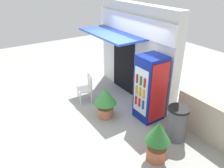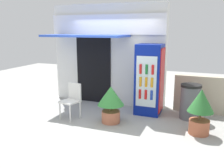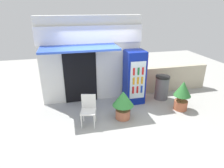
% 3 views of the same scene
% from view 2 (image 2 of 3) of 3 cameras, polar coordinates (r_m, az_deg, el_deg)
% --- Properties ---
extents(ground, '(16.00, 16.00, 0.00)m').
position_cam_2_polar(ground, '(6.15, -3.87, -8.26)').
color(ground, '#A3A39E').
extents(storefront_building, '(3.45, 1.37, 2.93)m').
position_cam_2_polar(storefront_building, '(7.29, -1.12, 7.30)').
color(storefront_building, silver).
rests_on(storefront_building, ground).
extents(drink_cooler, '(0.67, 0.71, 1.84)m').
position_cam_2_polar(drink_cooler, '(6.41, 8.81, 1.06)').
color(drink_cooler, navy).
rests_on(drink_cooler, ground).
extents(plastic_chair, '(0.50, 0.50, 0.89)m').
position_cam_2_polar(plastic_chair, '(6.19, -9.41, -3.30)').
color(plastic_chair, silver).
rests_on(plastic_chair, ground).
extents(potted_plant_near_shop, '(0.64, 0.64, 0.89)m').
position_cam_2_polar(potted_plant_near_shop, '(5.77, -0.29, -3.97)').
color(potted_plant_near_shop, '#BC6B4C').
rests_on(potted_plant_near_shop, ground).
extents(potted_plant_curbside, '(0.55, 0.55, 0.99)m').
position_cam_2_polar(potted_plant_curbside, '(5.46, 20.15, -5.38)').
color(potted_plant_curbside, '#AD5B3D').
rests_on(potted_plant_curbside, ground).
extents(trash_bin, '(0.51, 0.51, 0.88)m').
position_cam_2_polar(trash_bin, '(6.35, 17.95, -3.97)').
color(trash_bin, '#595960').
rests_on(trash_bin, ground).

